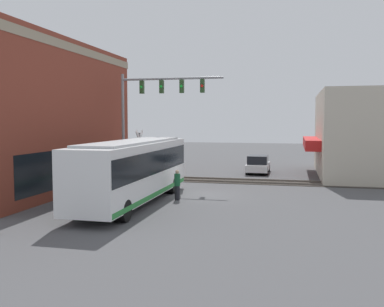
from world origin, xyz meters
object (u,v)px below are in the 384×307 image
Objects in this scene: parked_car_white at (258,165)px; pedestrian_near_bus at (177,185)px; city_bus at (134,169)px; crossing_signal at (140,151)px.

pedestrian_near_bus is (-13.41, 3.42, 0.17)m from parked_car_white.
parked_car_white is 13.84m from pedestrian_near_bus.
crossing_signal is (7.32, 2.39, 0.42)m from city_bus.
crossing_signal is 2.23× the size of pedestrian_near_bus.
city_bus reaches higher than parked_car_white.
pedestrian_near_bus reaches higher than parked_car_white.
parked_car_white is at bearing -19.79° from city_bus.
crossing_signal reaches higher than pedestrian_near_bus.
crossing_signal reaches higher than parked_car_white.
city_bus is at bearing 160.21° from parked_car_white.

